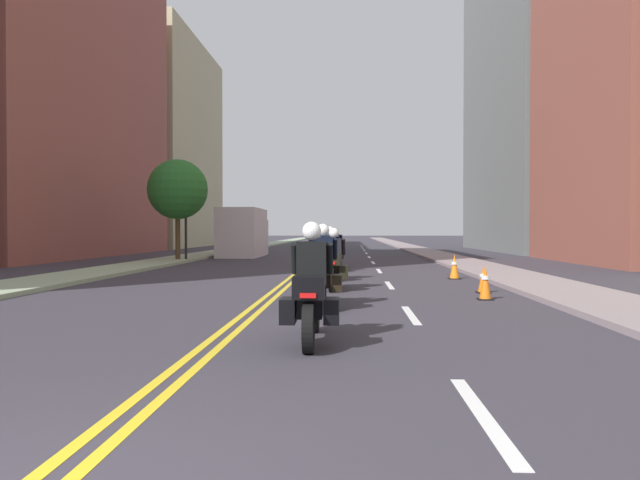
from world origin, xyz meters
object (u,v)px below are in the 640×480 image
(motorcycle_1, at_px, (323,273))
(motorcycle_5, at_px, (335,250))
(motorcycle_4, at_px, (331,254))
(traffic_cone_2, at_px, (483,279))
(motorcycle_2, at_px, (334,265))
(motorcycle_3, at_px, (330,258))
(parked_truck, at_px, (244,235))
(traffic_cone_0, at_px, (454,267))
(traffic_cone_1, at_px, (485,282))
(motorcycle_0, at_px, (311,295))
(street_tree_0, at_px, (178,190))
(traffic_light_near, at_px, (186,195))

(motorcycle_1, bearing_deg, motorcycle_5, 89.25)
(motorcycle_4, bearing_deg, traffic_cone_2, -59.40)
(motorcycle_2, bearing_deg, motorcycle_3, 96.46)
(traffic_cone_2, height_order, parked_truck, parked_truck)
(traffic_cone_0, relative_size, traffic_cone_1, 1.01)
(traffic_cone_0, height_order, traffic_cone_1, traffic_cone_0)
(motorcycle_0, relative_size, traffic_cone_1, 2.89)
(motorcycle_2, relative_size, street_tree_0, 0.43)
(motorcycle_1, distance_m, traffic_cone_0, 8.23)
(traffic_light_near, bearing_deg, traffic_cone_0, -42.24)
(traffic_light_near, distance_m, parked_truck, 6.81)
(motorcycle_4, height_order, street_tree_0, street_tree_0)
(street_tree_0, bearing_deg, motorcycle_5, -21.30)
(motorcycle_0, height_order, traffic_cone_1, motorcycle_0)
(motorcycle_5, bearing_deg, motorcycle_2, -85.67)
(motorcycle_1, bearing_deg, parked_truck, 102.38)
(motorcycle_0, distance_m, motorcycle_2, 7.48)
(traffic_cone_1, distance_m, traffic_cone_2, 1.52)
(motorcycle_3, bearing_deg, motorcycle_5, 89.81)
(traffic_cone_1, bearing_deg, motorcycle_1, -156.91)
(parked_truck, bearing_deg, traffic_cone_2, -65.47)
(traffic_cone_2, xyz_separation_m, street_tree_0, (-11.71, 14.57, 3.20))
(motorcycle_0, height_order, traffic_light_near, traffic_light_near)
(motorcycle_4, xyz_separation_m, traffic_cone_1, (3.68, -9.18, -0.25))
(motorcycle_3, xyz_separation_m, motorcycle_4, (-0.09, 4.03, -0.04))
(motorcycle_3, relative_size, motorcycle_4, 1.05)
(street_tree_0, bearing_deg, traffic_cone_1, -54.56)
(traffic_cone_0, distance_m, traffic_cone_2, 4.29)
(motorcycle_1, xyz_separation_m, motorcycle_2, (0.12, 3.61, -0.04))
(motorcycle_3, relative_size, traffic_cone_1, 2.87)
(traffic_cone_2, bearing_deg, motorcycle_5, 108.65)
(motorcycle_5, xyz_separation_m, street_tree_0, (-7.82, 3.05, 2.88))
(motorcycle_1, height_order, motorcycle_2, motorcycle_1)
(motorcycle_0, bearing_deg, street_tree_0, 109.69)
(motorcycle_0, bearing_deg, traffic_cone_2, 60.55)
(traffic_light_near, bearing_deg, motorcycle_3, -55.75)
(motorcycle_2, bearing_deg, motorcycle_4, 95.04)
(traffic_cone_1, xyz_separation_m, traffic_cone_2, (0.28, 1.50, -0.05))
(traffic_light_near, bearing_deg, traffic_cone_2, -52.20)
(traffic_light_near, bearing_deg, motorcycle_0, -70.63)
(motorcycle_1, relative_size, motorcycle_3, 1.02)
(parked_truck, bearing_deg, motorcycle_5, -58.90)
(street_tree_0, bearing_deg, motorcycle_1, -65.73)
(traffic_cone_2, height_order, traffic_light_near, traffic_light_near)
(traffic_cone_0, bearing_deg, motorcycle_0, -108.84)
(motorcycle_3, distance_m, parked_truck, 18.10)
(traffic_cone_0, xyz_separation_m, traffic_cone_1, (-0.31, -5.78, -0.01))
(street_tree_0, bearing_deg, traffic_light_near, 2.75)
(motorcycle_2, height_order, traffic_light_near, traffic_light_near)
(motorcycle_5, bearing_deg, motorcycle_4, -87.84)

